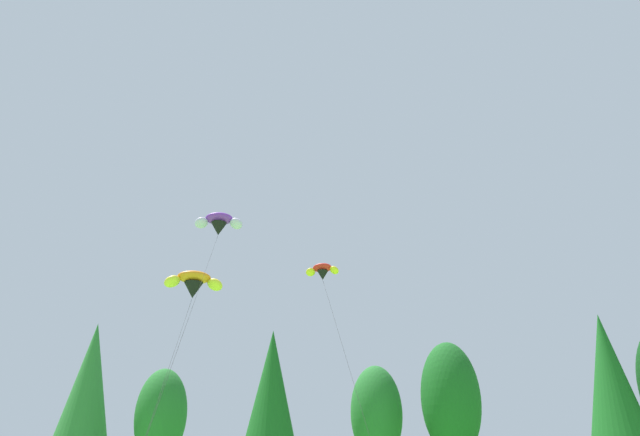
# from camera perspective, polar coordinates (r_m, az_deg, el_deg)

# --- Properties ---
(treeline_tree_b) EXTENTS (4.87, 4.87, 14.86)m
(treeline_tree_b) POSITION_cam_1_polar(r_m,az_deg,el_deg) (59.25, -22.23, -15.05)
(treeline_tree_b) COLOR #472D19
(treeline_tree_b) RESTS_ON ground_plane
(treeline_tree_c) EXTENTS (4.63, 4.63, 10.47)m
(treeline_tree_c) POSITION_cam_1_polar(r_m,az_deg,el_deg) (56.18, -15.72, -18.57)
(treeline_tree_c) COLOR #472D19
(treeline_tree_c) RESTS_ON ground_plane
(treeline_tree_d) EXTENTS (4.60, 4.60, 13.63)m
(treeline_tree_d) POSITION_cam_1_polar(r_m,az_deg,el_deg) (52.74, -4.91, -16.62)
(treeline_tree_d) COLOR #472D19
(treeline_tree_d) RESTS_ON ground_plane
(treeline_tree_e) EXTENTS (4.71, 4.71, 10.76)m
(treeline_tree_e) POSITION_cam_1_polar(r_m,az_deg,el_deg) (54.73, 5.70, -18.98)
(treeline_tree_e) COLOR #472D19
(treeline_tree_e) RESTS_ON ground_plane
(treeline_tree_f) EXTENTS (5.15, 5.15, 12.39)m
(treeline_tree_f) POSITION_cam_1_polar(r_m,az_deg,el_deg) (53.02, 13.02, -17.31)
(treeline_tree_f) COLOR #472D19
(treeline_tree_f) RESTS_ON ground_plane
(treeline_tree_g) EXTENTS (4.69, 4.69, 14.04)m
(treeline_tree_g) POSITION_cam_1_polar(r_m,az_deg,el_deg) (53.63, 27.15, -14.08)
(treeline_tree_g) COLOR #472D19
(treeline_tree_g) RESTS_ON ground_plane
(parafoil_kite_high_orange) EXTENTS (6.49, 17.84, 12.43)m
(parafoil_kite_high_orange) POSITION_cam_1_polar(r_m,az_deg,el_deg) (38.28, -12.60, -6.44)
(parafoil_kite_high_orange) COLOR orange
(parafoil_kite_mid_red_yellow) EXTENTS (5.44, 17.47, 14.23)m
(parafoil_kite_mid_red_yellow) POSITION_cam_1_polar(r_m,az_deg,el_deg) (41.46, 0.25, -5.40)
(parafoil_kite_mid_red_yellow) COLOR red
(parafoil_kite_far_purple) EXTENTS (6.52, 22.14, 18.76)m
(parafoil_kite_far_purple) POSITION_cam_1_polar(r_m,az_deg,el_deg) (44.60, -10.15, -0.57)
(parafoil_kite_far_purple) COLOR purple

